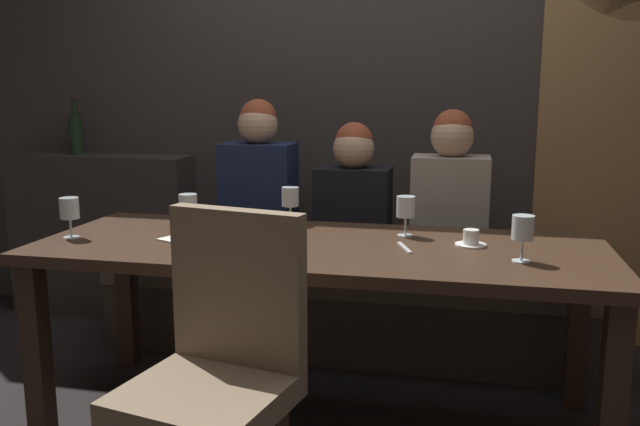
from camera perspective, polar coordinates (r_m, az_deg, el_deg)
ground at (r=2.84m, az=-0.08°, el=-17.28°), size 9.00×9.00×0.00m
back_wall_tiled at (r=3.71m, az=4.10°, el=13.24°), size 6.00×0.12×3.00m
arched_door at (r=3.69m, az=25.47°, el=10.17°), size 0.90×0.05×2.55m
back_counter at (r=4.16m, az=-18.13°, el=-1.75°), size 1.10×0.28×0.95m
dining_table at (r=2.60m, az=-0.08°, el=-4.49°), size 2.20×0.84×0.74m
banquette_bench at (r=3.38m, az=2.51°, el=-8.38°), size 2.50×0.44×0.45m
chair_near_side at (r=2.01m, az=-8.64°, el=-12.07°), size 0.52×0.52×0.98m
diner_redhead at (r=3.36m, az=-5.29°, el=2.28°), size 0.36×0.24×0.83m
diner_bearded at (r=3.25m, az=2.87°, el=1.05°), size 0.36×0.24×0.72m
diner_far_end at (r=3.21m, az=11.12°, el=1.32°), size 0.36×0.24×0.79m
wine_bottle_dark_red at (r=4.16m, az=-20.27°, el=6.42°), size 0.08×0.08×0.33m
wine_glass_center_front at (r=2.83m, az=-20.75°, el=0.30°), size 0.08×0.08×0.16m
wine_glass_center_back at (r=2.71m, az=7.39°, el=0.45°), size 0.08×0.08×0.16m
wine_glass_near_right at (r=2.39m, az=17.06°, el=-1.32°), size 0.08×0.08×0.16m
wine_glass_far_right at (r=2.37m, az=-9.93°, el=-1.09°), size 0.08×0.08×0.16m
wine_glass_end_right at (r=2.93m, az=-2.56°, el=1.25°), size 0.08×0.08×0.16m
wine_glass_far_left at (r=2.79m, az=-11.28°, el=0.64°), size 0.08×0.08×0.16m
espresso_cup at (r=2.60m, az=12.85°, el=-2.22°), size 0.12×0.12×0.06m
fork_on_table at (r=2.52m, az=7.28°, el=-2.96°), size 0.07×0.17×0.01m
folded_napkin at (r=2.69m, az=-12.36°, el=-2.23°), size 0.14×0.14×0.01m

